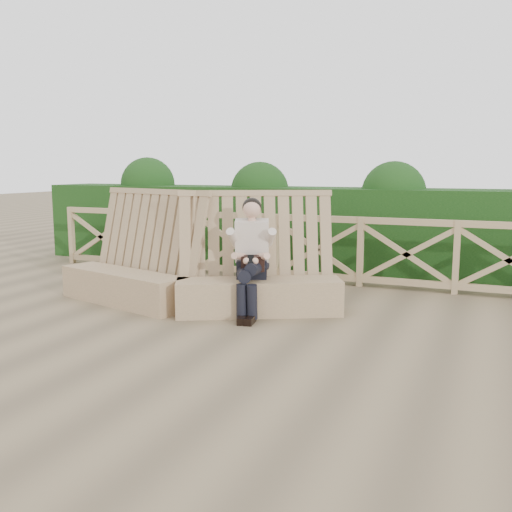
% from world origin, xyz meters
% --- Properties ---
extents(ground, '(60.00, 60.00, 0.00)m').
position_xyz_m(ground, '(0.00, 0.00, 0.00)').
color(ground, brown).
rests_on(ground, ground).
extents(bench, '(4.07, 1.64, 1.58)m').
position_xyz_m(bench, '(-1.06, 1.26, 0.40)').
color(bench, '#886E4D').
rests_on(bench, ground).
extents(woman, '(0.58, 0.97, 1.49)m').
position_xyz_m(woman, '(-0.18, 1.27, 0.78)').
color(woman, black).
rests_on(woman, ground).
extents(guardrail, '(10.10, 0.09, 1.10)m').
position_xyz_m(guardrail, '(0.00, 3.50, 0.55)').
color(guardrail, '#947556').
rests_on(guardrail, ground).
extents(hedge, '(12.00, 1.20, 1.50)m').
position_xyz_m(hedge, '(0.00, 4.70, 0.75)').
color(hedge, black).
rests_on(hedge, ground).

